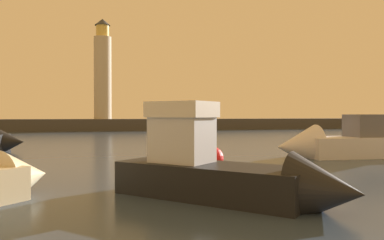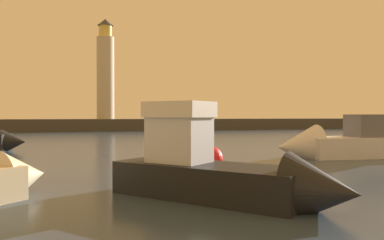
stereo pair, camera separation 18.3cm
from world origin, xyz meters
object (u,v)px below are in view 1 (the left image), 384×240
at_px(lighthouse, 103,72).
at_px(mooring_buoy, 211,158).
at_px(motorboat_5, 234,173).
at_px(motorboat_1, 342,143).

height_order(lighthouse, mooring_buoy, lighthouse).
relative_size(lighthouse, motorboat_5, 2.41).
bearing_deg(mooring_buoy, motorboat_1, 19.20).
bearing_deg(lighthouse, mooring_buoy, -87.00).
relative_size(motorboat_1, mooring_buoy, 8.46).
distance_m(motorboat_1, motorboat_5, 12.47).
distance_m(motorboat_1, mooring_buoy, 8.77).
xyz_separation_m(motorboat_5, mooring_buoy, (1.16, 5.26, -0.24)).
xyz_separation_m(lighthouse, motorboat_1, (10.49, -39.33, -7.77)).
distance_m(motorboat_5, mooring_buoy, 5.39).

